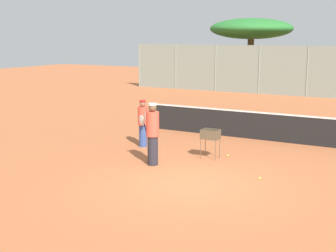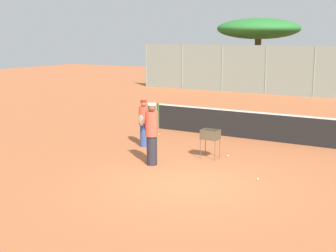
% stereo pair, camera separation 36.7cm
% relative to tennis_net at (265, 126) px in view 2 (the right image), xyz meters
% --- Properties ---
extents(ground_plane, '(80.00, 80.00, 0.00)m').
position_rel_tennis_net_xyz_m(ground_plane, '(0.00, -6.11, -0.56)').
color(ground_plane, '#B26038').
extents(tennis_net, '(9.48, 0.10, 1.07)m').
position_rel_tennis_net_xyz_m(tennis_net, '(0.00, 0.00, 0.00)').
color(tennis_net, '#26592D').
rests_on(tennis_net, ground_plane).
extents(tree_1, '(6.10, 6.10, 5.16)m').
position_rel_tennis_net_xyz_m(tree_1, '(-6.56, 17.02, 3.80)').
color(tree_1, brown).
rests_on(tree_1, ground_plane).
extents(player_white_outfit, '(0.65, 0.73, 1.65)m').
position_rel_tennis_net_xyz_m(player_white_outfit, '(-3.38, -3.09, 0.30)').
color(player_white_outfit, '#334C8C').
rests_on(player_white_outfit, ground_plane).
extents(player_red_cap, '(0.90, 0.50, 1.89)m').
position_rel_tennis_net_xyz_m(player_red_cap, '(-1.84, -4.97, 0.42)').
color(player_red_cap, '#26262D').
rests_on(player_red_cap, ground_plane).
extents(ball_cart, '(0.56, 0.41, 0.94)m').
position_rel_tennis_net_xyz_m(ball_cart, '(-0.62, -3.39, 0.15)').
color(ball_cart, brown).
rests_on(ball_cart, ground_plane).
extents(tennis_ball_0, '(0.07, 0.07, 0.07)m').
position_rel_tennis_net_xyz_m(tennis_ball_0, '(1.49, -4.83, -0.52)').
color(tennis_ball_0, '#D1E54C').
rests_on(tennis_ball_0, ground_plane).
extents(tennis_ball_2, '(0.07, 0.07, 0.07)m').
position_rel_tennis_net_xyz_m(tennis_ball_2, '(-2.89, -3.47, -0.52)').
color(tennis_ball_2, '#D1E54C').
rests_on(tennis_ball_2, ground_plane).
extents(tennis_ball_3, '(0.07, 0.07, 0.07)m').
position_rel_tennis_net_xyz_m(tennis_ball_3, '(-0.22, -2.92, -0.52)').
color(tennis_ball_3, '#D1E54C').
rests_on(tennis_ball_3, ground_plane).
extents(tennis_ball_4, '(0.07, 0.07, 0.07)m').
position_rel_tennis_net_xyz_m(tennis_ball_4, '(-3.92, -1.25, -0.52)').
color(tennis_ball_4, '#D1E54C').
rests_on(tennis_ball_4, ground_plane).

